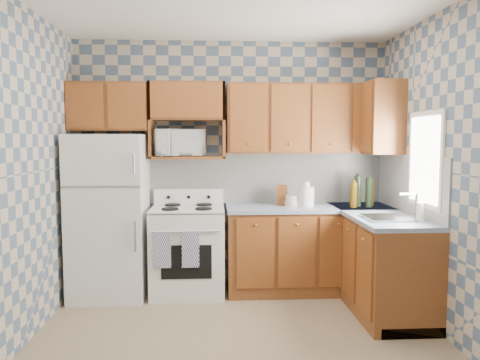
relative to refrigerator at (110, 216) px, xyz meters
name	(u,v)px	position (x,y,z in m)	size (l,w,h in m)	color
floor	(239,344)	(1.27, -1.25, -0.84)	(3.40, 3.40, 0.00)	#856F55
back_wall	(231,165)	(1.27, 0.35, 0.51)	(3.40, 0.02, 2.70)	slate
right_wall	(452,175)	(2.97, -1.25, 0.51)	(0.02, 3.20, 2.70)	slate
backsplash_back	(267,178)	(1.68, 0.34, 0.36)	(2.60, 0.01, 0.56)	white
backsplash_right	(409,184)	(2.96, -0.45, 0.36)	(0.01, 1.60, 0.56)	white
refrigerator	(110,216)	(0.00, 0.00, 0.00)	(0.75, 0.70, 1.68)	white
stove_body	(188,251)	(0.80, 0.03, -0.39)	(0.76, 0.65, 0.90)	white
cooktop	(188,209)	(0.80, 0.03, 0.07)	(0.76, 0.65, 0.03)	silver
backguard	(189,197)	(0.80, 0.30, 0.16)	(0.76, 0.08, 0.17)	white
dish_towel_left	(162,250)	(0.57, -0.32, -0.29)	(0.17, 0.03, 0.36)	navy
dish_towel_right	(190,249)	(0.85, -0.32, -0.29)	(0.17, 0.03, 0.36)	navy
base_cabinets_back	(309,250)	(2.10, 0.05, -0.40)	(1.75, 0.60, 0.88)	brown
base_cabinets_right	(377,261)	(2.67, -0.45, -0.40)	(0.60, 1.60, 0.88)	brown
countertop_back	(309,208)	(2.10, 0.05, 0.06)	(1.77, 0.63, 0.04)	slate
countertop_right	(378,215)	(2.67, -0.45, 0.06)	(0.63, 1.60, 0.04)	slate
upper_cabinets_back	(308,119)	(2.10, 0.19, 1.01)	(1.75, 0.33, 0.74)	brown
upper_cabinets_fridge	(109,107)	(-0.02, 0.19, 1.13)	(0.82, 0.33, 0.50)	brown
upper_cabinets_right	(378,118)	(2.81, 0.00, 1.01)	(0.33, 0.70, 0.74)	brown
microwave_shelf	(188,158)	(0.80, 0.19, 0.60)	(0.80, 0.33, 0.03)	brown
microwave	(177,143)	(0.69, 0.21, 0.75)	(0.52, 0.35, 0.29)	white
sink	(392,218)	(2.67, -0.80, 0.09)	(0.48, 0.40, 0.03)	#B7B7BC
window	(425,160)	(2.96, -0.80, 0.61)	(0.02, 0.66, 0.86)	silver
bottle_0	(358,191)	(2.61, -0.01, 0.24)	(0.07, 0.07, 0.33)	black
bottle_1	(369,193)	(2.71, -0.07, 0.23)	(0.07, 0.07, 0.31)	black
bottle_2	(370,192)	(2.76, 0.03, 0.22)	(0.07, 0.07, 0.28)	#4F3308
bottle_3	(353,195)	(2.54, -0.09, 0.21)	(0.07, 0.07, 0.26)	#4F3308
knife_block	(282,195)	(1.82, 0.13, 0.19)	(0.10, 0.10, 0.22)	brown
electric_kettle	(306,197)	(2.06, 0.01, 0.19)	(0.17, 0.17, 0.21)	white
food_containers	(293,201)	(1.92, 0.06, 0.14)	(0.17, 0.17, 0.12)	beige
soap_bottle	(420,212)	(2.85, -0.98, 0.17)	(0.06, 0.06, 0.17)	beige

